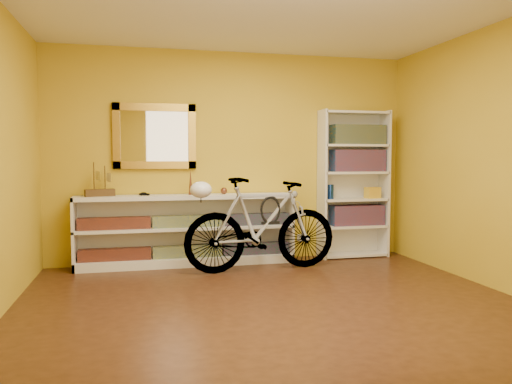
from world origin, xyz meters
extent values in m
cube|color=#331A0E|center=(0.00, 0.00, -0.01)|extent=(4.50, 4.00, 0.01)
cube|color=silver|center=(0.00, 0.00, 2.60)|extent=(4.50, 4.00, 0.01)
cube|color=gold|center=(0.00, 2.00, 1.30)|extent=(4.50, 0.01, 2.60)
cube|color=gold|center=(2.25, 0.00, 1.30)|extent=(0.01, 4.00, 2.60)
cube|color=#896219|center=(-0.95, 1.97, 1.55)|extent=(0.98, 0.06, 0.78)
cube|color=silver|center=(0.90, 1.99, 0.25)|extent=(0.09, 0.02, 0.09)
cube|color=black|center=(-0.59, 1.79, 0.17)|extent=(2.50, 0.13, 0.14)
cube|color=navy|center=(-0.59, 1.79, 0.54)|extent=(2.50, 0.13, 0.14)
imported|color=black|center=(-1.08, 1.81, 0.85)|extent=(0.00, 0.00, 0.00)
cone|color=brown|center=(-0.54, 1.81, 1.00)|extent=(0.05, 0.05, 0.31)
sphere|color=brown|center=(-0.14, 1.81, 0.89)|extent=(0.08, 0.08, 0.08)
cube|color=maroon|center=(1.62, 1.84, 0.55)|extent=(0.70, 0.22, 0.26)
cube|color=maroon|center=(1.62, 1.84, 1.25)|extent=(0.70, 0.22, 0.28)
cube|color=#174150|center=(1.62, 1.84, 1.59)|extent=(0.70, 0.22, 0.25)
cylinder|color=navy|center=(1.24, 1.82, 0.86)|extent=(0.08, 0.08, 0.18)
cube|color=maroon|center=(1.37, 1.87, 1.55)|extent=(0.18, 0.18, 0.18)
cube|color=gold|center=(1.82, 1.80, 0.84)|extent=(0.20, 0.15, 0.14)
imported|color=silver|center=(0.21, 1.32, 0.54)|extent=(0.60, 1.85, 1.07)
ellipsoid|color=white|center=(-0.49, 1.27, 0.94)|extent=(0.24, 0.23, 0.18)
torus|color=black|center=(0.32, 1.33, 0.70)|extent=(0.24, 0.03, 0.24)
camera|label=1|loc=(-1.14, -4.15, 1.30)|focal=34.97mm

